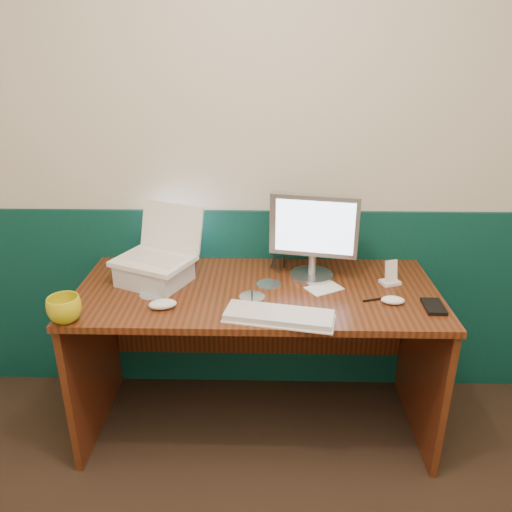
{
  "coord_description": "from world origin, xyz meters",
  "views": [
    {
      "loc": [
        -0.06,
        -0.61,
        1.73
      ],
      "look_at": [
        -0.1,
        1.23,
        0.97
      ],
      "focal_mm": 35.0,
      "sensor_mm": 36.0,
      "label": 1
    }
  ],
  "objects_px": {
    "laptop": "(151,235)",
    "mug": "(64,309)",
    "desk": "(257,360)",
    "monitor": "(313,237)",
    "camcorder": "(278,248)",
    "keyboard": "(279,317)"
  },
  "relations": [
    {
      "from": "laptop",
      "to": "mug",
      "type": "distance_m",
      "value": 0.48
    },
    {
      "from": "desk",
      "to": "mug",
      "type": "relative_size",
      "value": 12.09
    },
    {
      "from": "laptop",
      "to": "monitor",
      "type": "distance_m",
      "value": 0.72
    },
    {
      "from": "camcorder",
      "to": "mug",
      "type": "bearing_deg",
      "value": -139.71
    },
    {
      "from": "camcorder",
      "to": "desk",
      "type": "bearing_deg",
      "value": -105.73
    },
    {
      "from": "mug",
      "to": "keyboard",
      "type": "bearing_deg",
      "value": 2.29
    },
    {
      "from": "laptop",
      "to": "monitor",
      "type": "bearing_deg",
      "value": 30.82
    },
    {
      "from": "laptop",
      "to": "keyboard",
      "type": "relative_size",
      "value": 0.76
    },
    {
      "from": "monitor",
      "to": "keyboard",
      "type": "distance_m",
      "value": 0.47
    },
    {
      "from": "keyboard",
      "to": "mug",
      "type": "height_order",
      "value": "mug"
    },
    {
      "from": "desk",
      "to": "keyboard",
      "type": "distance_m",
      "value": 0.48
    },
    {
      "from": "keyboard",
      "to": "monitor",
      "type": "bearing_deg",
      "value": 79.3
    },
    {
      "from": "desk",
      "to": "monitor",
      "type": "relative_size",
      "value": 4.04
    },
    {
      "from": "laptop",
      "to": "monitor",
      "type": "relative_size",
      "value": 0.82
    },
    {
      "from": "laptop",
      "to": "monitor",
      "type": "xyz_separation_m",
      "value": [
        0.72,
        0.08,
        -0.03
      ]
    },
    {
      "from": "desk",
      "to": "monitor",
      "type": "xyz_separation_m",
      "value": [
        0.25,
        0.13,
        0.57
      ]
    },
    {
      "from": "desk",
      "to": "camcorder",
      "type": "distance_m",
      "value": 0.54
    },
    {
      "from": "desk",
      "to": "laptop",
      "type": "relative_size",
      "value": 4.93
    },
    {
      "from": "laptop",
      "to": "camcorder",
      "type": "xyz_separation_m",
      "value": [
        0.56,
        0.16,
        -0.12
      ]
    },
    {
      "from": "mug",
      "to": "camcorder",
      "type": "distance_m",
      "value": 0.99
    },
    {
      "from": "laptop",
      "to": "keyboard",
      "type": "bearing_deg",
      "value": -5.38
    },
    {
      "from": "desk",
      "to": "keyboard",
      "type": "bearing_deg",
      "value": -70.91
    }
  ]
}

